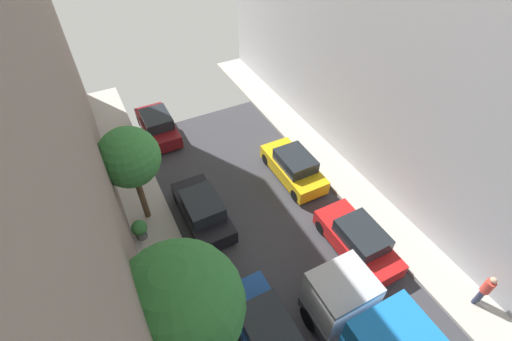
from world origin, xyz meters
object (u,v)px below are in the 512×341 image
Objects in this scene: parked_car_right_2 at (294,167)px; parked_car_left_5 at (158,125)px; street_tree_0 at (129,158)px; street_tree_2 at (179,307)px; potted_plant_0 at (140,229)px; parked_car_left_3 at (267,331)px; pedestrian at (485,289)px; parked_car_left_4 at (203,210)px; parked_car_right_1 at (358,241)px.

parked_car_left_5 is at bearing 127.86° from parked_car_right_2.
street_tree_0 is 7.75m from street_tree_2.
street_tree_2 is 7.83m from potted_plant_0.
parked_car_left_3 is 2.44× the size of pedestrian.
parked_car_left_4 is 4.12× the size of potted_plant_0.
parked_car_left_5 is 8.80m from parked_car_right_2.
parked_car_left_5 is 0.64× the size of street_tree_2.
street_tree_0 is (-2.34, 7.69, 3.16)m from parked_car_left_3.
pedestrian reaches higher than parked_car_left_5.
parked_car_right_1 is (5.40, -4.73, 0.00)m from parked_car_left_4.
street_tree_0 is at bearing 63.47° from potted_plant_0.
parked_car_right_2 is (5.40, 0.60, 0.00)m from parked_car_left_4.
parked_car_left_3 and parked_car_right_2 have the same top height.
parked_car_right_2 is 11.37m from street_tree_2.
parked_car_left_3 is at bearing -163.85° from parked_car_right_1.
parked_car_right_1 is 4.92m from pedestrian.
parked_car_left_5 is at bearing 113.73° from parked_car_right_1.
parked_car_left_5 is at bearing 90.00° from parked_car_left_4.
parked_car_left_3 and parked_car_left_5 have the same top height.
pedestrian is (8.02, -8.88, 0.35)m from parked_car_left_4.
parked_car_right_2 is at bearing -52.14° from parked_car_left_5.
street_tree_0 reaches higher than parked_car_right_1.
street_tree_2 is (-2.57, -6.27, 4.29)m from parked_car_left_4.
street_tree_2 is at bearing -100.55° from parked_car_left_5.
street_tree_0 is at bearing -110.83° from parked_car_left_5.
street_tree_2 is at bearing -91.72° from street_tree_0.
parked_car_left_5 is 18.29m from pedestrian.
parked_car_right_2 is 2.44× the size of pedestrian.
street_tree_0 is at bearing 106.95° from parked_car_left_3.
parked_car_right_1 is 5.34m from parked_car_right_2.
parked_car_right_1 is at bearing 122.34° from pedestrian.
parked_car_right_1 is 0.64× the size of street_tree_2.
parked_car_right_1 is 2.44× the size of pedestrian.
street_tree_2 reaches higher than potted_plant_0.
pedestrian is 1.69× the size of potted_plant_0.
parked_car_right_2 is 0.64× the size of street_tree_2.
potted_plant_0 is (-2.91, -7.29, -0.00)m from parked_car_left_5.
potted_plant_0 is at bearing 174.84° from parked_car_left_4.
pedestrian is (8.02, -2.58, 0.35)m from parked_car_left_3.
parked_car_left_3 is 6.30m from parked_car_left_4.
street_tree_0 reaches higher than parked_car_left_3.
street_tree_2 reaches higher than parked_car_left_4.
parked_car_right_1 is 9.69m from potted_plant_0.
parked_car_left_4 is at bearing 90.00° from parked_car_left_3.
parked_car_right_2 is 0.83× the size of street_tree_0.
pedestrian is 11.60m from street_tree_2.
pedestrian is at bearing -13.82° from street_tree_2.
parked_car_left_5 is 13.42m from parked_car_right_1.
parked_car_right_2 is 9.84m from pedestrian.
parked_car_left_5 is 0.83× the size of street_tree_0.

